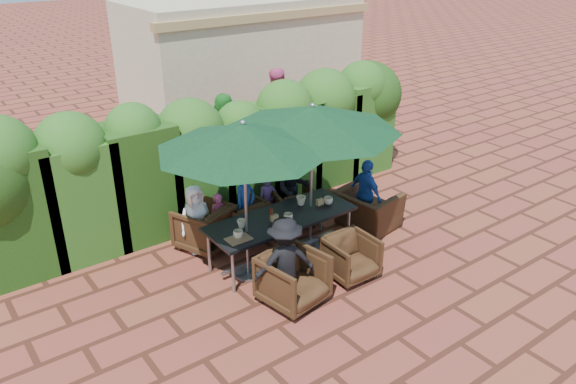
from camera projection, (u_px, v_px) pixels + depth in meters
ground at (294, 263)px, 8.88m from camera, size 80.00×80.00×0.00m
dining_table at (281, 221)px, 8.73m from camera, size 2.41×0.90×0.75m
umbrella_left at (243, 137)px, 7.67m from camera, size 2.48×2.48×2.46m
umbrella_right at (312, 119)px, 8.42m from camera, size 2.71×2.71×2.46m
chair_far_left at (204, 225)px, 9.18m from camera, size 1.02×0.99×0.82m
chair_far_mid at (242, 217)px, 9.53m from camera, size 0.78×0.74×0.73m
chair_far_right at (293, 204)px, 9.96m from camera, size 0.86×0.83×0.73m
chair_near_left at (293, 277)px, 7.79m from camera, size 0.92×0.88×0.83m
chair_near_right at (351, 255)px, 8.41m from camera, size 0.71×0.67×0.71m
chair_end_right at (368, 203)px, 9.82m from camera, size 0.80×1.09×0.88m
adult_far_left at (196, 219)px, 9.02m from camera, size 0.58×0.37×1.15m
adult_far_mid at (245, 205)px, 9.43m from camera, size 0.51×0.45×1.18m
adult_far_right at (293, 188)px, 9.86m from camera, size 0.74×0.61×1.34m
adult_near_left at (285, 262)px, 7.67m from camera, size 0.93×0.64×1.33m
adult_end_right at (366, 194)px, 9.75m from camera, size 0.40×0.75×1.25m
child_left at (219, 218)px, 9.35m from camera, size 0.36×0.31×0.86m
child_right at (268, 201)px, 9.88m from camera, size 0.40×0.37×0.91m
pedestrian_a at (225, 129)px, 12.40m from camera, size 1.59×1.09×1.60m
pedestrian_b at (275, 109)px, 13.22m from camera, size 0.97×0.66×1.91m
pedestrian_c at (291, 113)px, 13.52m from camera, size 1.09×0.87×1.55m
cup_a at (238, 234)px, 8.08m from camera, size 0.15×0.15×0.12m
cup_b at (241, 224)px, 8.36m from camera, size 0.13×0.13×0.13m
cup_c at (288, 217)px, 8.57m from camera, size 0.14×0.14×0.11m
cup_d at (301, 201)px, 9.05m from camera, size 0.16×0.16×0.15m
cup_e at (328, 201)px, 9.08m from camera, size 0.15×0.15×0.12m
ketchup_bottle at (271, 213)px, 8.62m from camera, size 0.04×0.04×0.17m
sauce_bottle at (272, 214)px, 8.60m from camera, size 0.04×0.04×0.17m
serving_tray at (239, 239)px, 8.06m from camera, size 0.35×0.25×0.02m
number_block_left at (274, 218)px, 8.55m from camera, size 0.12×0.06×0.10m
number_block_right at (320, 202)px, 9.06m from camera, size 0.12×0.06×0.10m
hedge_wall at (208, 145)px, 9.92m from camera, size 9.10×1.60×2.50m
building at (242, 59)px, 15.18m from camera, size 6.20×3.08×3.20m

